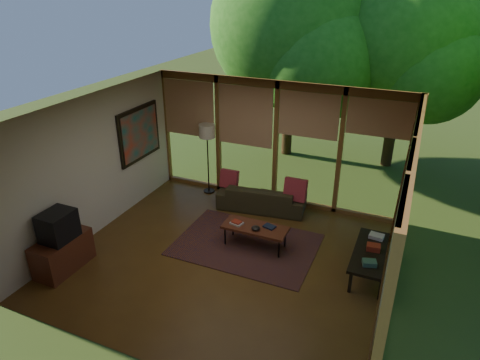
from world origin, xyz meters
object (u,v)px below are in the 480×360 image
at_px(television, 58,226).
at_px(coffee_table, 255,228).
at_px(sofa, 262,197).
at_px(floor_lamp, 207,135).
at_px(media_cabinet, 63,253).
at_px(side_console, 372,254).

bearing_deg(television, coffee_table, 35.07).
distance_m(sofa, coffee_table, 1.49).
bearing_deg(floor_lamp, media_cabinet, -104.44).
distance_m(floor_lamp, coffee_table, 2.70).
bearing_deg(floor_lamp, sofa, -10.43).
bearing_deg(floor_lamp, television, -104.15).
bearing_deg(sofa, coffee_table, 98.08).
xyz_separation_m(sofa, coffee_table, (0.41, -1.43, 0.12)).
bearing_deg(coffee_table, television, -144.93).
height_order(media_cabinet, floor_lamp, floor_lamp).
height_order(media_cabinet, television, television).
distance_m(floor_lamp, side_console, 4.40).
relative_size(sofa, television, 3.40).
relative_size(television, side_console, 0.39).
height_order(television, side_console, television).
bearing_deg(coffee_table, sofa, 105.98).
bearing_deg(coffee_table, floor_lamp, 137.36).
height_order(media_cabinet, side_console, media_cabinet).
bearing_deg(side_console, sofa, 150.25).
bearing_deg(television, floor_lamp, 75.85).
bearing_deg(side_console, coffee_table, 179.90).
relative_size(media_cabinet, floor_lamp, 0.61).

